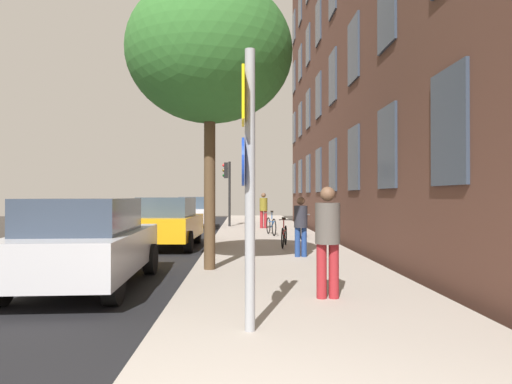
# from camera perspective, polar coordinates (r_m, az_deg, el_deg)

# --- Properties ---
(ground_plane) EXTENTS (41.80, 41.80, 0.00)m
(ground_plane) POSITION_cam_1_polar(r_m,az_deg,el_deg) (17.35, -9.99, -6.03)
(ground_plane) COLOR #332D28
(road_asphalt) EXTENTS (7.00, 38.00, 0.01)m
(road_asphalt) POSITION_cam_1_polar(r_m,az_deg,el_deg) (17.77, -16.74, -5.87)
(road_asphalt) COLOR black
(road_asphalt) RESTS_ON ground
(sidewalk) EXTENTS (4.20, 38.00, 0.12)m
(sidewalk) POSITION_cam_1_polar(r_m,az_deg,el_deg) (17.20, 1.69, -5.89)
(sidewalk) COLOR #9E9389
(sidewalk) RESTS_ON ground
(building_facade) EXTENTS (0.56, 27.00, 17.36)m
(building_facade) POSITION_cam_1_polar(r_m,az_deg,el_deg) (18.38, 10.52, 21.97)
(building_facade) COLOR #513328
(building_facade) RESTS_ON ground
(sign_post) EXTENTS (0.16, 0.60, 3.26)m
(sign_post) POSITION_cam_1_polar(r_m,az_deg,el_deg) (5.23, -1.03, 2.70)
(sign_post) COLOR gray
(sign_post) RESTS_ON sidewalk
(traffic_light) EXTENTS (0.43, 0.24, 3.32)m
(traffic_light) POSITION_cam_1_polar(r_m,az_deg,el_deg) (23.22, -3.62, 1.29)
(traffic_light) COLOR black
(traffic_light) RESTS_ON sidewalk
(tree_near) EXTENTS (3.53, 3.53, 6.12)m
(tree_near) POSITION_cam_1_polar(r_m,az_deg,el_deg) (10.12, -5.85, 17.03)
(tree_near) COLOR #4C3823
(tree_near) RESTS_ON sidewalk
(bicycle_0) EXTENTS (0.47, 1.63, 0.91)m
(bicycle_0) POSITION_cam_1_polar(r_m,az_deg,el_deg) (13.91, 3.57, -5.46)
(bicycle_0) COLOR black
(bicycle_0) RESTS_ON sidewalk
(bicycle_1) EXTENTS (0.56, 1.68, 0.96)m
(bicycle_1) POSITION_cam_1_polar(r_m,az_deg,el_deg) (16.80, 5.93, -4.53)
(bicycle_1) COLOR black
(bicycle_1) RESTS_ON sidewalk
(bicycle_2) EXTENTS (0.44, 1.72, 0.97)m
(bicycle_2) POSITION_cam_1_polar(r_m,az_deg,el_deg) (18.11, 1.92, -4.23)
(bicycle_2) COLOR black
(bicycle_2) RESTS_ON sidewalk
(pedestrian_0) EXTENTS (0.43, 0.43, 1.70)m
(pedestrian_0) POSITION_cam_1_polar(r_m,az_deg,el_deg) (6.98, 9.02, -5.31)
(pedestrian_0) COLOR maroon
(pedestrian_0) RESTS_ON sidewalk
(pedestrian_1) EXTENTS (0.48, 0.48, 1.53)m
(pedestrian_1) POSITION_cam_1_polar(r_m,az_deg,el_deg) (11.62, 5.66, -3.86)
(pedestrian_1) COLOR navy
(pedestrian_1) RESTS_ON sidewalk
(pedestrian_2) EXTENTS (0.48, 0.48, 1.70)m
(pedestrian_2) POSITION_cam_1_polar(r_m,az_deg,el_deg) (21.87, 0.95, -2.03)
(pedestrian_2) COLOR maroon
(pedestrian_2) RESTS_ON sidewalk
(car_0) EXTENTS (2.05, 4.38, 1.62)m
(car_0) POSITION_cam_1_polar(r_m,az_deg,el_deg) (8.76, -20.57, -5.91)
(car_0) COLOR #B7B7BC
(car_0) RESTS_ON road_asphalt
(car_1) EXTENTS (1.90, 4.10, 1.62)m
(car_1) POSITION_cam_1_polar(r_m,az_deg,el_deg) (14.80, -10.99, -3.72)
(car_1) COLOR orange
(car_1) RESTS_ON road_asphalt
(car_2) EXTENTS (2.00, 4.25, 1.62)m
(car_2) POSITION_cam_1_polar(r_m,az_deg,el_deg) (23.80, -7.65, -2.50)
(car_2) COLOR silver
(car_2) RESTS_ON road_asphalt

